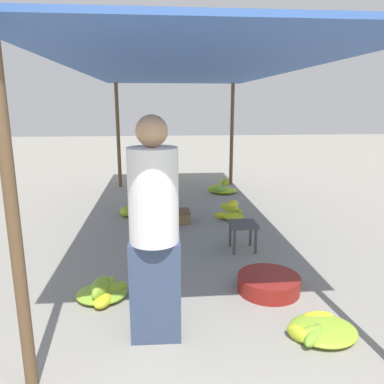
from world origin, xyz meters
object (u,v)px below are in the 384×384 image
at_px(banana_pile_left_0, 104,292).
at_px(banana_pile_right_2, 319,330).
at_px(vendor_foreground, 154,229).
at_px(banana_pile_right_1, 222,189).
at_px(basin_black, 269,283).
at_px(crate_near, 178,216).
at_px(stool, 243,228).
at_px(banana_pile_right_0, 232,212).
at_px(banana_pile_left_1, 135,210).

xyz_separation_m(banana_pile_left_0, banana_pile_right_2, (1.82, -0.76, -0.02)).
distance_m(vendor_foreground, banana_pile_left_0, 1.18).
relative_size(banana_pile_right_1, banana_pile_right_2, 1.05).
bearing_deg(basin_black, vendor_foreground, -149.57).
bearing_deg(banana_pile_right_2, banana_pile_left_0, 157.37).
bearing_deg(crate_near, basin_black, -71.60).
height_order(vendor_foreground, banana_pile_left_0, vendor_foreground).
bearing_deg(crate_near, banana_pile_left_0, -109.73).
xyz_separation_m(vendor_foreground, crate_near, (0.34, 3.01, -0.83)).
relative_size(stool, crate_near, 0.96).
bearing_deg(vendor_foreground, banana_pile_right_0, 68.38).
xyz_separation_m(stool, banana_pile_left_0, (-1.61, -1.10, -0.22)).
distance_m(vendor_foreground, banana_pile_right_2, 1.57).
bearing_deg(banana_pile_left_1, vendor_foreground, -83.85).
bearing_deg(stool, banana_pile_right_1, 85.28).
height_order(basin_black, banana_pile_right_2, basin_black).
distance_m(vendor_foreground, banana_pile_right_0, 3.38).
distance_m(vendor_foreground, crate_near, 3.14).
xyz_separation_m(basin_black, banana_pile_left_0, (-1.63, -0.01, -0.01)).
relative_size(vendor_foreground, stool, 4.87).
bearing_deg(banana_pile_right_2, banana_pile_left_1, 115.23).
distance_m(basin_black, banana_pile_right_0, 2.40).
bearing_deg(banana_pile_right_0, vendor_foreground, -111.62).
distance_m(stool, banana_pile_left_0, 1.96).
bearing_deg(banana_pile_left_0, banana_pile_right_2, -22.63).
bearing_deg(banana_pile_left_1, banana_pile_right_1, 39.51).
bearing_deg(basin_black, banana_pile_left_0, -179.76).
xyz_separation_m(vendor_foreground, banana_pile_left_1, (-0.37, 3.47, -0.84)).
xyz_separation_m(vendor_foreground, banana_pile_right_0, (1.21, 3.06, -0.80)).
relative_size(banana_pile_left_1, crate_near, 1.69).
bearing_deg(banana_pile_right_1, basin_black, -93.23).
height_order(banana_pile_right_0, banana_pile_right_2, banana_pile_right_0).
relative_size(vendor_foreground, banana_pile_right_1, 2.79).
bearing_deg(banana_pile_left_0, banana_pile_right_0, 54.43).
distance_m(basin_black, crate_near, 2.48).
distance_m(banana_pile_left_0, banana_pile_left_1, 2.82).
relative_size(banana_pile_left_1, banana_pile_right_1, 1.01).
bearing_deg(banana_pile_left_0, vendor_foreground, -51.90).
relative_size(stool, banana_pile_left_1, 0.57).
distance_m(banana_pile_right_0, crate_near, 0.88).
bearing_deg(basin_black, crate_near, 108.40).
distance_m(basin_black, banana_pile_right_1, 4.24).
distance_m(banana_pile_left_0, banana_pile_right_0, 2.96).
height_order(vendor_foreground, banana_pile_right_1, vendor_foreground).
xyz_separation_m(basin_black, crate_near, (-0.78, 2.35, 0.01)).
bearing_deg(crate_near, banana_pile_left_1, 147.15).
bearing_deg(banana_pile_left_1, stool, -49.38).
bearing_deg(banana_pile_right_1, banana_pile_left_1, -140.49).
bearing_deg(banana_pile_right_2, vendor_foreground, 175.24).
height_order(basin_black, banana_pile_left_1, banana_pile_left_1).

